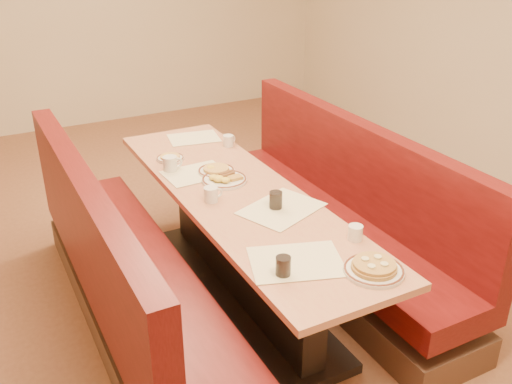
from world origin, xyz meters
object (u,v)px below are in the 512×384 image
booth_right (336,223)px  coffee_mug_b (211,194)px  coffee_mug_d (171,163)px  soda_tumbler_mid (276,200)px  eggs_plate (224,179)px  coffee_mug_a (356,232)px  diner_table (239,247)px  soda_tumbler_near (283,266)px  coffee_mug_c (229,140)px  pancake_plate (374,268)px  booth_left (125,280)px

booth_right → coffee_mug_b: 1.02m
coffee_mug_d → soda_tumbler_mid: (0.34, -0.78, -0.00)m
eggs_plate → coffee_mug_a: size_ratio=2.74×
diner_table → soda_tumbler_near: size_ratio=25.71×
coffee_mug_c → diner_table: bearing=-130.8°
coffee_mug_a → coffee_mug_b: bearing=98.8°
pancake_plate → coffee_mug_d: coffee_mug_d is taller
pancake_plate → coffee_mug_b: (-0.36, 1.03, 0.02)m
soda_tumbler_near → coffee_mug_d: bearing=91.4°
coffee_mug_b → coffee_mug_d: bearing=94.0°
eggs_plate → soda_tumbler_mid: 0.48m
booth_left → coffee_mug_d: size_ratio=19.16×
coffee_mug_c → booth_right: bearing=-78.2°
diner_table → coffee_mug_d: bearing=115.6°
booth_right → diner_table: bearing=180.0°
pancake_plate → coffee_mug_c: (0.11, 1.79, 0.02)m
coffee_mug_b → coffee_mug_d: 0.53m
soda_tumbler_near → soda_tumbler_mid: (0.30, 0.60, 0.00)m
soda_tumbler_mid → pancake_plate: bearing=-84.1°
eggs_plate → booth_left: bearing=-165.5°
coffee_mug_a → soda_tumbler_near: size_ratio=1.06×
coffee_mug_c → coffee_mug_d: bearing=-175.9°
coffee_mug_b → booth_left: bearing=175.4°
soda_tumbler_near → soda_tumbler_mid: soda_tumbler_mid is taller
booth_right → soda_tumbler_mid: booth_right is taller
coffee_mug_c → soda_tumbler_mid: size_ratio=1.03×
diner_table → soda_tumbler_mid: 0.52m
coffee_mug_b → soda_tumbler_mid: 0.38m
coffee_mug_a → soda_tumbler_near: soda_tumbler_near is taller
booth_right → coffee_mug_b: (-0.92, -0.03, 0.43)m
coffee_mug_a → coffee_mug_d: (-0.52, 1.27, 0.01)m
diner_table → coffee_mug_c: bearing=68.9°
soda_tumbler_mid → coffee_mug_a: bearing=-69.1°
eggs_plate → coffee_mug_c: coffee_mug_c is taller
pancake_plate → coffee_mug_c: 1.79m
pancake_plate → coffee_mug_a: (0.11, 0.28, 0.02)m
soda_tumbler_mid → coffee_mug_d: bearing=113.2°
booth_left → coffee_mug_a: (1.02, -0.77, 0.43)m
diner_table → booth_left: bearing=180.0°
booth_right → coffee_mug_a: 0.99m
booth_right → coffee_mug_d: 1.18m
booth_left → coffee_mug_c: 1.32m
pancake_plate → coffee_mug_c: bearing=86.6°
coffee_mug_a → soda_tumbler_mid: bearing=87.5°
eggs_plate → booth_right: bearing=-14.2°
soda_tumbler_near → pancake_plate: bearing=-24.5°
pancake_plate → booth_right: bearing=62.2°
diner_table → booth_left: booth_left is taller
coffee_mug_b → coffee_mug_c: size_ratio=1.10×
coffee_mug_c → soda_tumbler_mid: 1.03m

